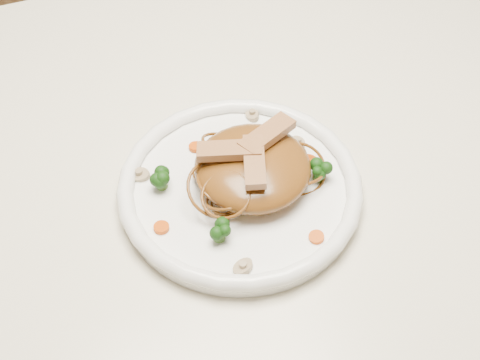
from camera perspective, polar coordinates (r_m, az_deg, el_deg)
name	(u,v)px	position (r m, az deg, el deg)	size (l,w,h in m)	color
table	(240,187)	(0.97, 0.02, -0.56)	(1.20, 0.80, 0.75)	beige
plate	(240,192)	(0.83, 0.00, -0.99)	(0.29, 0.29, 0.02)	white
noodle_mound	(253,167)	(0.81, 1.04, 1.07)	(0.14, 0.14, 0.04)	brown
chicken_a	(267,135)	(0.80, 2.24, 3.74)	(0.08, 0.02, 0.01)	#A0794B
chicken_b	(229,150)	(0.79, -0.88, 2.45)	(0.07, 0.02, 0.01)	#A0794B
chicken_c	(254,162)	(0.78, 1.20, 1.53)	(0.07, 0.02, 0.01)	#A0794B
broccoli_0	(277,123)	(0.87, 3.09, 4.70)	(0.02, 0.02, 0.03)	#143F0D
broccoli_1	(161,178)	(0.81, -6.54, 0.18)	(0.03, 0.03, 0.03)	#143F0D
broccoli_2	(219,229)	(0.76, -1.76, -4.09)	(0.03, 0.03, 0.03)	#143F0D
broccoli_3	(320,169)	(0.82, 6.59, 0.91)	(0.03, 0.03, 0.03)	#143F0D
carrot_0	(250,141)	(0.87, 0.85, 3.21)	(0.02, 0.02, 0.01)	#BF4507
carrot_1	(161,227)	(0.79, -6.51, -3.91)	(0.02, 0.02, 0.01)	#BF4507
carrot_2	(309,161)	(0.85, 5.69, 1.57)	(0.02, 0.02, 0.01)	#BF4507
carrot_3	(196,147)	(0.86, -3.68, 2.75)	(0.02, 0.02, 0.01)	#BF4507
carrot_4	(316,237)	(0.78, 6.32, -4.71)	(0.02, 0.02, 0.01)	#BF4507
mushroom_0	(243,267)	(0.75, 0.24, -7.22)	(0.03, 0.03, 0.01)	tan
mushroom_1	(298,143)	(0.87, 4.81, 3.08)	(0.02, 0.02, 0.01)	tan
mushroom_2	(139,175)	(0.84, -8.31, 0.43)	(0.03, 0.03, 0.01)	tan
mushroom_3	(252,115)	(0.90, 1.01, 5.40)	(0.02, 0.02, 0.01)	tan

